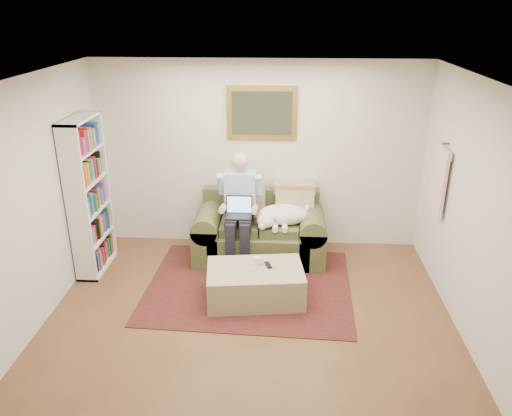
# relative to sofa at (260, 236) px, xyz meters

# --- Properties ---
(room_shell) EXTENTS (4.51, 5.00, 2.61)m
(room_shell) POSITION_rel_sofa_xyz_m (-0.04, -1.67, 1.00)
(room_shell) COLOR brown
(room_shell) RESTS_ON ground
(rug) EXTENTS (2.57, 2.10, 0.01)m
(rug) POSITION_rel_sofa_xyz_m (-0.09, -0.80, -0.30)
(rug) COLOR #321B14
(rug) RESTS_ON room_shell
(sofa) EXTENTS (1.75, 0.89, 1.05)m
(sofa) POSITION_rel_sofa_xyz_m (0.00, 0.00, 0.00)
(sofa) COLOR #49522B
(sofa) RESTS_ON room_shell
(seated_man) EXTENTS (0.58, 0.82, 1.47)m
(seated_man) POSITION_rel_sofa_xyz_m (-0.26, -0.16, 0.43)
(seated_man) COLOR #8CABD8
(seated_man) RESTS_ON sofa
(laptop) EXTENTS (0.34, 0.27, 0.25)m
(laptop) POSITION_rel_sofa_xyz_m (-0.26, -0.23, 0.47)
(laptop) COLOR black
(laptop) RESTS_ON seated_man
(sleeping_dog) EXTENTS (0.72, 0.45, 0.27)m
(sleeping_dog) POSITION_rel_sofa_xyz_m (0.31, -0.09, 0.37)
(sleeping_dog) COLOR white
(sleeping_dog) RESTS_ON sofa
(ottoman) EXTENTS (1.19, 0.84, 0.40)m
(ottoman) POSITION_rel_sofa_xyz_m (0.00, -1.09, -0.10)
(ottoman) COLOR tan
(ottoman) RESTS_ON room_shell
(coffee_mug) EXTENTS (0.08, 0.08, 0.10)m
(coffee_mug) POSITION_rel_sofa_xyz_m (0.02, -0.98, 0.15)
(coffee_mug) COLOR white
(coffee_mug) RESTS_ON ottoman
(tv_remote) EXTENTS (0.10, 0.16, 0.02)m
(tv_remote) POSITION_rel_sofa_xyz_m (0.15, -1.00, 0.11)
(tv_remote) COLOR black
(tv_remote) RESTS_ON ottoman
(bookshelf) EXTENTS (0.28, 0.80, 2.00)m
(bookshelf) POSITION_rel_sofa_xyz_m (-2.14, -0.42, 0.70)
(bookshelf) COLOR white
(bookshelf) RESTS_ON room_shell
(wall_mirror) EXTENTS (0.94, 0.04, 0.72)m
(wall_mirror) POSITION_rel_sofa_xyz_m (0.00, 0.45, 1.60)
(wall_mirror) COLOR gold
(wall_mirror) RESTS_ON room_shell
(hanging_shirt) EXTENTS (0.06, 0.52, 0.90)m
(hanging_shirt) POSITION_rel_sofa_xyz_m (2.15, -0.42, 1.05)
(hanging_shirt) COLOR #F5D1CB
(hanging_shirt) RESTS_ON room_shell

